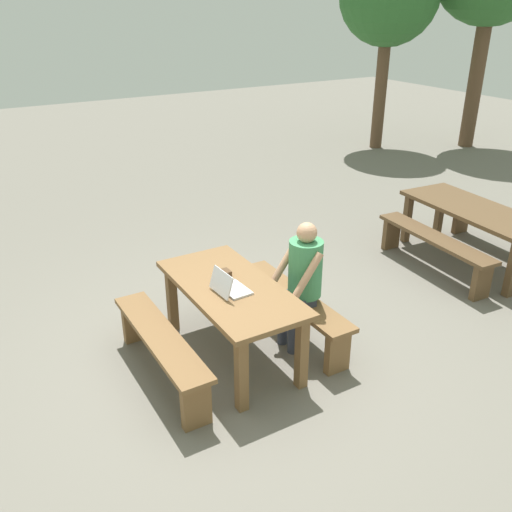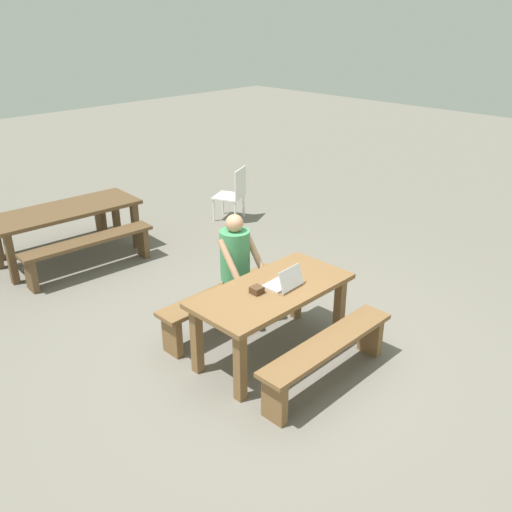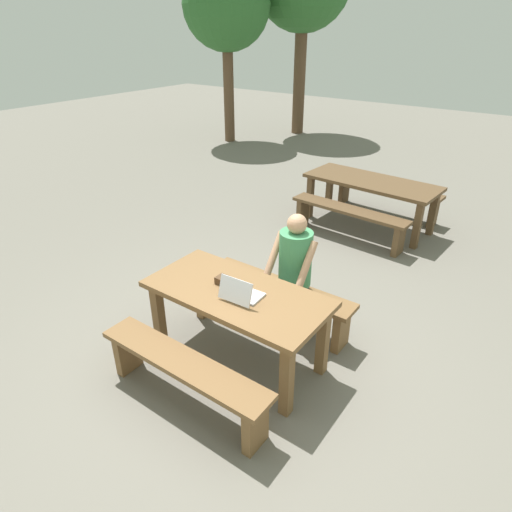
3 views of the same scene
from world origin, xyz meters
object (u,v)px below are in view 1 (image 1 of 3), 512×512
at_px(small_pouch, 224,274).
at_px(picnic_table_mid, 475,216).
at_px(person_seated, 302,275).
at_px(picnic_table_front, 231,297).
at_px(laptop, 229,287).

distance_m(small_pouch, picnic_table_mid, 3.61).
xyz_separation_m(person_seated, picnic_table_mid, (-0.44, 2.96, -0.13)).
bearing_deg(picnic_table_front, laptop, -33.99).
relative_size(person_seated, picnic_table_mid, 0.63).
relative_size(laptop, small_pouch, 2.99).
height_order(small_pouch, picnic_table_mid, small_pouch).
xyz_separation_m(small_pouch, person_seated, (0.35, 0.64, -0.03)).
xyz_separation_m(small_pouch, picnic_table_mid, (-0.09, 3.60, -0.16)).
distance_m(picnic_table_front, laptop, 0.21).
xyz_separation_m(laptop, picnic_table_mid, (-0.37, 3.70, -0.18)).
relative_size(laptop, person_seated, 0.26).
height_order(picnic_table_front, person_seated, person_seated).
distance_m(laptop, person_seated, 0.74).
bearing_deg(small_pouch, person_seated, 61.23).
bearing_deg(picnic_table_mid, small_pouch, -84.57).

